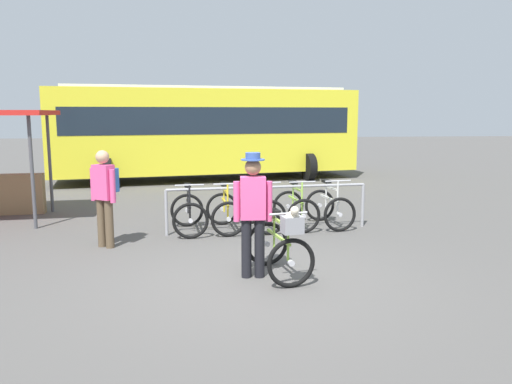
% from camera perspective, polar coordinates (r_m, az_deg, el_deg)
% --- Properties ---
extents(ground_plane, '(80.00, 80.00, 0.00)m').
position_cam_1_polar(ground_plane, '(7.05, -0.46, -9.74)').
color(ground_plane, '#514F4C').
extents(bike_rack_rail, '(3.89, 0.44, 0.88)m').
position_cam_1_polar(bike_rack_rail, '(9.70, 1.39, -0.42)').
color(bike_rack_rail, '#99999E').
rests_on(bike_rack_rail, ground).
extents(racked_bike_black, '(0.76, 1.16, 0.97)m').
position_cam_1_polar(racked_bike_black, '(9.72, -7.55, -2.38)').
color(racked_bike_black, black).
rests_on(racked_bike_black, ground).
extents(racked_bike_yellow, '(0.75, 1.13, 0.97)m').
position_cam_1_polar(racked_bike_yellow, '(9.79, -3.46, -2.23)').
color(racked_bike_yellow, black).
rests_on(racked_bike_yellow, ground).
extents(racked_bike_blue, '(0.88, 1.21, 0.97)m').
position_cam_1_polar(racked_bike_blue, '(9.91, 0.56, -2.08)').
color(racked_bike_blue, black).
rests_on(racked_bike_blue, ground).
extents(racked_bike_lime, '(0.79, 1.16, 0.97)m').
position_cam_1_polar(racked_bike_lime, '(10.07, 4.46, -1.93)').
color(racked_bike_lime, black).
rests_on(racked_bike_lime, ground).
extents(racked_bike_white, '(0.83, 1.20, 0.98)m').
position_cam_1_polar(racked_bike_white, '(10.28, 8.22, -1.77)').
color(racked_bike_white, black).
rests_on(racked_bike_white, ground).
extents(featured_bicycle, '(0.85, 1.25, 1.09)m').
position_cam_1_polar(featured_bicycle, '(6.96, 2.85, -5.84)').
color(featured_bicycle, black).
rests_on(featured_bicycle, ground).
extents(person_with_featured_bike, '(0.53, 0.32, 1.72)m').
position_cam_1_polar(person_with_featured_bike, '(6.91, -0.34, -2.00)').
color(person_with_featured_bike, black).
rests_on(person_with_featured_bike, ground).
extents(pedestrian_with_backpack, '(0.48, 0.45, 1.64)m').
position_cam_1_polar(pedestrian_with_backpack, '(8.86, -16.56, -0.02)').
color(pedestrian_with_backpack, brown).
rests_on(pedestrian_with_backpack, ground).
extents(bus_distant, '(10.29, 4.55, 3.08)m').
position_cam_1_polar(bus_distant, '(17.36, -5.62, 7.16)').
color(bus_distant, yellow).
rests_on(bus_distant, ground).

